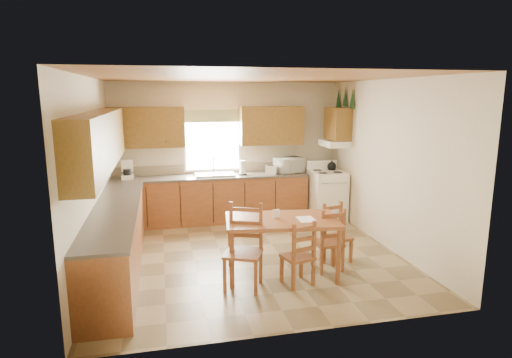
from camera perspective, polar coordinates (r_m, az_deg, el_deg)
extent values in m
plane|color=olive|center=(6.74, -0.70, -10.18)|extent=(4.50, 4.50, 0.00)
plane|color=brown|center=(6.28, -0.76, 13.41)|extent=(4.50, 4.50, 0.00)
plane|color=beige|center=(6.32, -21.13, 0.34)|extent=(4.50, 4.50, 0.00)
plane|color=beige|center=(7.18, 17.14, 1.82)|extent=(4.50, 4.50, 0.00)
plane|color=beige|center=(8.57, -3.84, 3.74)|extent=(4.50, 4.50, 0.00)
plane|color=beige|center=(4.25, 5.56, -3.95)|extent=(4.50, 4.50, 0.00)
cube|color=brown|center=(8.39, -5.98, -2.78)|extent=(3.75, 0.60, 0.88)
cube|color=brown|center=(6.36, -18.04, -7.87)|extent=(0.60, 3.60, 0.88)
cube|color=#514942|center=(8.29, -6.04, 0.31)|extent=(3.75, 0.63, 0.04)
cube|color=#514942|center=(6.23, -18.30, -3.86)|extent=(0.63, 3.60, 0.04)
cube|color=gray|center=(8.56, -6.28, 1.39)|extent=(3.75, 0.01, 0.18)
cube|color=brown|center=(8.26, -14.45, 6.66)|extent=(1.41, 0.33, 0.75)
cube|color=brown|center=(8.53, 2.07, 7.14)|extent=(1.25, 0.33, 0.75)
cube|color=brown|center=(6.08, -20.12, 4.83)|extent=(0.33, 3.60, 0.75)
cube|color=brown|center=(8.51, 10.85, 7.24)|extent=(0.33, 0.62, 0.62)
cube|color=white|center=(8.52, 10.44, 4.70)|extent=(0.44, 0.62, 0.12)
cube|color=white|center=(8.47, -5.84, 4.99)|extent=(1.13, 0.02, 1.18)
cube|color=white|center=(8.47, -5.83, 4.99)|extent=(1.05, 0.01, 1.10)
cube|color=#3D5729|center=(8.40, -5.88, 8.36)|extent=(1.19, 0.01, 0.24)
cube|color=silver|center=(8.29, -5.53, 0.60)|extent=(0.75, 0.45, 0.04)
cone|color=#1A4522|center=(8.25, 12.70, 10.39)|extent=(0.22, 0.22, 0.36)
cone|color=#1A4522|center=(8.55, 11.79, 10.72)|extent=(0.22, 0.22, 0.36)
cone|color=#1A4522|center=(8.84, 10.91, 10.50)|extent=(0.22, 0.22, 0.36)
cube|color=white|center=(8.60, 9.40, -2.26)|extent=(0.66, 0.68, 0.96)
cube|color=white|center=(8.25, -16.80, 1.03)|extent=(0.24, 0.26, 0.30)
cylinder|color=white|center=(8.32, -1.80, 1.52)|extent=(0.15, 0.15, 0.28)
cube|color=white|center=(8.39, 1.98, 1.23)|extent=(0.24, 0.19, 0.17)
imported|color=white|center=(8.57, 4.43, 1.86)|extent=(0.61, 0.53, 0.30)
cube|color=brown|center=(5.95, 3.42, -9.03)|extent=(1.61, 1.05, 0.81)
cube|color=brown|center=(5.68, 5.57, -9.72)|extent=(0.44, 0.43, 0.87)
cube|color=brown|center=(6.19, 9.55, -7.82)|extent=(0.40, 0.39, 0.91)
cube|color=brown|center=(5.50, -1.73, -9.20)|extent=(0.59, 0.58, 1.08)
cube|color=brown|center=(6.50, 10.79, -7.16)|extent=(0.43, 0.42, 0.86)
cube|color=white|center=(5.82, 6.71, -5.35)|extent=(0.23, 0.30, 0.00)
cube|color=white|center=(5.84, 2.72, -4.62)|extent=(0.09, 0.02, 0.12)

